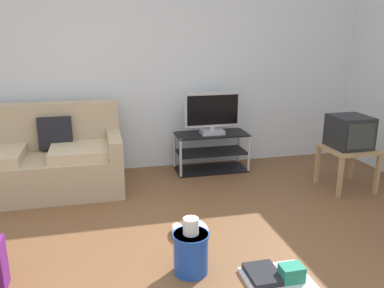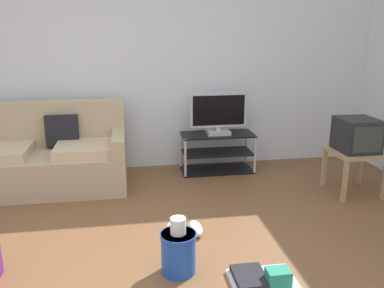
{
  "view_description": "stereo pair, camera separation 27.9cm",
  "coord_description": "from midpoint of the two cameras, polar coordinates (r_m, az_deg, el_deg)",
  "views": [
    {
      "loc": [
        -0.41,
        -2.48,
        1.69
      ],
      "look_at": [
        0.46,
        1.17,
        0.63
      ],
      "focal_mm": 37.09,
      "sensor_mm": 36.0,
      "label": 1
    },
    {
      "loc": [
        -0.14,
        -2.53,
        1.69
      ],
      "look_at": [
        0.46,
        1.17,
        0.63
      ],
      "focal_mm": 37.09,
      "sensor_mm": 36.0,
      "label": 2
    }
  ],
  "objects": [
    {
      "name": "sneakers_pair",
      "position": [
        3.5,
        1.17,
        -12.19
      ],
      "size": [
        0.33,
        0.26,
        0.09
      ],
      "color": "white",
      "rests_on": "ground_plane"
    },
    {
      "name": "cleaning_bucket",
      "position": [
        2.95,
        0.82,
        -14.99
      ],
      "size": [
        0.26,
        0.26,
        0.43
      ],
      "color": "blue",
      "rests_on": "ground_plane"
    },
    {
      "name": "crt_tv",
      "position": [
        4.58,
        24.24,
        1.2
      ],
      "size": [
        0.39,
        0.41,
        0.35
      ],
      "color": "#232326",
      "rests_on": "side_table"
    },
    {
      "name": "ground_plane",
      "position": [
        3.04,
        -2.52,
        -18.22
      ],
      "size": [
        9.0,
        9.8,
        0.02
      ],
      "primitive_type": "cube",
      "color": "brown"
    },
    {
      "name": "flat_tv",
      "position": [
        4.83,
        5.46,
        4.31
      ],
      "size": [
        0.69,
        0.22,
        0.51
      ],
      "color": "#B2B2B7",
      "rests_on": "tv_stand"
    },
    {
      "name": "side_table",
      "position": [
        4.63,
        24.0,
        -1.87
      ],
      "size": [
        0.51,
        0.51,
        0.47
      ],
      "color": "tan",
      "rests_on": "ground_plane"
    },
    {
      "name": "floor_tray",
      "position": [
        2.96,
        13.04,
        -18.59
      ],
      "size": [
        0.46,
        0.37,
        0.14
      ],
      "color": "silver",
      "rests_on": "ground_plane"
    },
    {
      "name": "couch",
      "position": [
        4.66,
        -18.65,
        -1.89
      ],
      "size": [
        1.76,
        0.86,
        0.93
      ],
      "color": "tan",
      "rests_on": "ground_plane"
    },
    {
      "name": "wall_back",
      "position": [
        4.97,
        -6.09,
        11.81
      ],
      "size": [
        9.0,
        0.1,
        2.7
      ],
      "primitive_type": "cube",
      "color": "silver",
      "rests_on": "ground_plane"
    },
    {
      "name": "tv_stand",
      "position": [
        4.97,
        5.25,
        -1.21
      ],
      "size": [
        0.89,
        0.41,
        0.48
      ],
      "color": "black",
      "rests_on": "ground_plane"
    }
  ]
}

